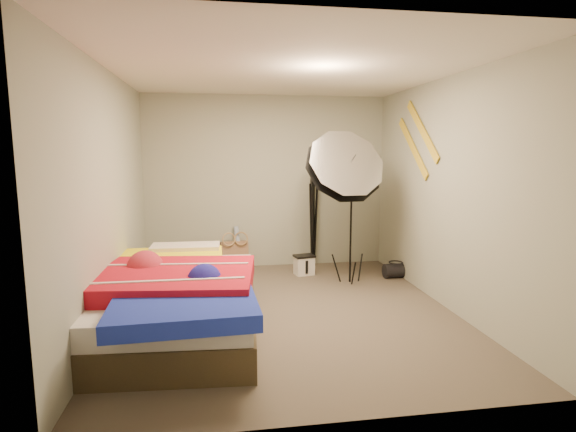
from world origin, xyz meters
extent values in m
plane|color=brown|center=(0.00, 0.00, 0.00)|extent=(4.00, 4.00, 0.00)
plane|color=silver|center=(0.00, 0.00, 2.50)|extent=(4.00, 4.00, 0.00)
plane|color=gray|center=(0.00, 2.00, 1.25)|extent=(3.50, 0.00, 3.50)
plane|color=gray|center=(0.00, -2.00, 1.25)|extent=(3.50, 0.00, 3.50)
plane|color=gray|center=(-1.75, 0.00, 1.25)|extent=(0.00, 4.00, 4.00)
plane|color=gray|center=(1.75, 0.00, 1.25)|extent=(0.00, 4.00, 4.00)
cube|color=#A07758|center=(-0.49, 1.90, 0.20)|extent=(0.42, 0.22, 0.41)
cylinder|color=#5478B4|center=(-0.44, 1.90, 0.31)|extent=(0.14, 0.19, 0.62)
cube|color=silver|center=(0.45, 1.41, 0.13)|extent=(0.29, 0.23, 0.25)
cylinder|color=black|center=(1.65, 1.07, 0.10)|extent=(0.32, 0.20, 0.19)
cube|color=gold|center=(1.73, 0.60, 1.95)|extent=(0.02, 0.91, 0.78)
cube|color=gold|center=(1.73, 0.85, 1.75)|extent=(0.02, 0.91, 0.78)
cube|color=#423523|center=(-1.15, -0.33, 0.14)|extent=(1.66, 2.28, 0.28)
cube|color=beige|center=(-1.15, -0.33, 0.38)|extent=(1.62, 2.23, 0.20)
cube|color=yellow|center=(-1.28, 0.17, 0.53)|extent=(1.21, 1.06, 0.15)
cube|color=#B31123|center=(-1.10, -0.50, 0.55)|extent=(1.50, 1.31, 0.18)
cube|color=#1C30B6|center=(-0.98, -1.17, 0.51)|extent=(1.13, 0.92, 0.13)
cube|color=#DDA1B6|center=(-1.09, 0.59, 0.57)|extent=(0.78, 0.37, 0.15)
cylinder|color=black|center=(0.98, 0.97, 0.79)|extent=(0.03, 0.03, 1.59)
cube|color=black|center=(0.98, 0.97, 1.54)|extent=(0.06, 0.06, 0.10)
cone|color=silver|center=(0.82, 0.83, 1.49)|extent=(1.18, 0.84, 1.17)
cylinder|color=black|center=(0.67, 1.87, 0.61)|extent=(0.05, 0.05, 1.23)
cube|color=black|center=(0.67, 1.87, 1.29)|extent=(0.08, 0.08, 0.13)
camera|label=1|loc=(-0.70, -4.55, 1.71)|focal=28.00mm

